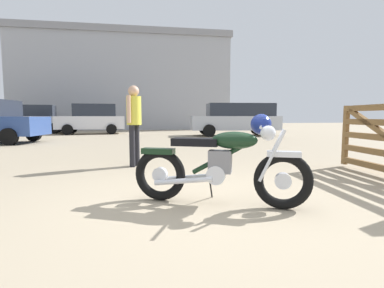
{
  "coord_description": "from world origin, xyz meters",
  "views": [
    {
      "loc": [
        -0.88,
        -3.2,
        1.03
      ],
      "look_at": [
        -0.09,
        0.41,
        0.68
      ],
      "focal_mm": 26.84,
      "sensor_mm": 36.0,
      "label": 1
    }
  ],
  "objects_px": {
    "vintage_motorcycle": "(223,163)",
    "white_estate_far": "(27,118)",
    "bystander": "(134,117)",
    "dark_sedan_left": "(236,118)",
    "blue_hatchback_right": "(92,119)"
  },
  "relations": [
    {
      "from": "bystander",
      "to": "white_estate_far",
      "type": "distance_m",
      "value": 14.84
    },
    {
      "from": "vintage_motorcycle",
      "to": "white_estate_far",
      "type": "xyz_separation_m",
      "value": [
        -7.22,
        16.34,
        0.45
      ]
    },
    {
      "from": "bystander",
      "to": "dark_sedan_left",
      "type": "distance_m",
      "value": 10.37
    },
    {
      "from": "blue_hatchback_right",
      "to": "white_estate_far",
      "type": "distance_m",
      "value": 4.19
    },
    {
      "from": "dark_sedan_left",
      "to": "bystander",
      "type": "bearing_deg",
      "value": 65.13
    },
    {
      "from": "vintage_motorcycle",
      "to": "bystander",
      "type": "relative_size",
      "value": 1.15
    },
    {
      "from": "dark_sedan_left",
      "to": "white_estate_far",
      "type": "bearing_deg",
      "value": -13.99
    },
    {
      "from": "vintage_motorcycle",
      "to": "white_estate_far",
      "type": "relative_size",
      "value": 0.4
    },
    {
      "from": "dark_sedan_left",
      "to": "blue_hatchback_right",
      "type": "relative_size",
      "value": 1.24
    },
    {
      "from": "bystander",
      "to": "vintage_motorcycle",
      "type": "bearing_deg",
      "value": -39.47
    },
    {
      "from": "dark_sedan_left",
      "to": "blue_hatchback_right",
      "type": "xyz_separation_m",
      "value": [
        -7.86,
        3.43,
        -0.02
      ]
    },
    {
      "from": "vintage_motorcycle",
      "to": "dark_sedan_left",
      "type": "bearing_deg",
      "value": 94.3
    },
    {
      "from": "bystander",
      "to": "white_estate_far",
      "type": "height_order",
      "value": "white_estate_far"
    },
    {
      "from": "vintage_motorcycle",
      "to": "white_estate_far",
      "type": "bearing_deg",
      "value": 139.87
    },
    {
      "from": "vintage_motorcycle",
      "to": "blue_hatchback_right",
      "type": "distance_m",
      "value": 15.39
    }
  ]
}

